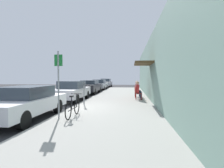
# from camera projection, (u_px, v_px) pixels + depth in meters

# --- Properties ---
(ground_plane) EXTENTS (60.00, 60.00, 0.00)m
(ground_plane) POSITION_uv_depth(u_px,v_px,m) (71.00, 109.00, 9.34)
(ground_plane) COLOR #2D2D30
(sidewalk_slab) EXTENTS (4.50, 32.00, 0.12)m
(sidewalk_slab) POSITION_uv_depth(u_px,v_px,m) (116.00, 103.00, 11.09)
(sidewalk_slab) COLOR #9E9B93
(sidewalk_slab) RESTS_ON ground_plane
(building_facade) EXTENTS (1.40, 32.00, 4.54)m
(building_facade) POSITION_uv_depth(u_px,v_px,m) (155.00, 68.00, 10.75)
(building_facade) COLOR gray
(building_facade) RESTS_ON ground_plane
(parked_car_0) EXTENTS (1.80, 4.40, 1.34)m
(parked_car_0) POSITION_uv_depth(u_px,v_px,m) (26.00, 102.00, 7.19)
(parked_car_0) COLOR silver
(parked_car_0) RESTS_ON ground_plane
(parked_car_1) EXTENTS (1.80, 4.40, 1.44)m
(parked_car_1) POSITION_uv_depth(u_px,v_px,m) (72.00, 91.00, 12.73)
(parked_car_1) COLOR #B7B7BC
(parked_car_1) RESTS_ON ground_plane
(parked_car_2) EXTENTS (1.80, 4.40, 1.39)m
(parked_car_2) POSITION_uv_depth(u_px,v_px,m) (90.00, 87.00, 18.25)
(parked_car_2) COLOR black
(parked_car_2) RESTS_ON ground_plane
(parked_car_3) EXTENTS (1.80, 4.40, 1.38)m
(parked_car_3) POSITION_uv_depth(u_px,v_px,m) (99.00, 84.00, 23.81)
(parked_car_3) COLOR #B7B7BC
(parked_car_3) RESTS_ON ground_plane
(parked_car_4) EXTENTS (1.80, 4.40, 1.43)m
(parked_car_4) POSITION_uv_depth(u_px,v_px,m) (106.00, 83.00, 30.06)
(parked_car_4) COLOR #B7B7BC
(parked_car_4) RESTS_ON ground_plane
(parking_meter) EXTENTS (0.12, 0.10, 1.32)m
(parking_meter) POSITION_uv_depth(u_px,v_px,m) (84.00, 91.00, 10.27)
(parking_meter) COLOR slate
(parking_meter) RESTS_ON sidewalk_slab
(street_sign) EXTENTS (0.32, 0.06, 2.60)m
(street_sign) POSITION_uv_depth(u_px,v_px,m) (58.00, 79.00, 6.77)
(street_sign) COLOR gray
(street_sign) RESTS_ON sidewalk_slab
(bicycle_0) EXTENTS (0.46, 1.71, 0.90)m
(bicycle_0) POSITION_uv_depth(u_px,v_px,m) (73.00, 108.00, 7.08)
(bicycle_0) COLOR black
(bicycle_0) RESTS_ON sidewalk_slab
(cafe_chair_0) EXTENTS (0.47, 0.47, 0.87)m
(cafe_chair_0) POSITION_uv_depth(u_px,v_px,m) (138.00, 93.00, 12.40)
(cafe_chair_0) COLOR maroon
(cafe_chair_0) RESTS_ON sidewalk_slab
(seated_patron_0) EXTENTS (0.45, 0.38, 1.29)m
(seated_patron_0) POSITION_uv_depth(u_px,v_px,m) (138.00, 90.00, 12.39)
(seated_patron_0) COLOR #232838
(seated_patron_0) RESTS_ON sidewalk_slab
(cafe_chair_1) EXTENTS (0.50, 0.50, 0.87)m
(cafe_chair_1) POSITION_uv_depth(u_px,v_px,m) (137.00, 92.00, 13.30)
(cafe_chair_1) COLOR maroon
(cafe_chair_1) RESTS_ON sidewalk_slab
(seated_patron_1) EXTENTS (0.46, 0.41, 1.29)m
(seated_patron_1) POSITION_uv_depth(u_px,v_px,m) (138.00, 89.00, 13.30)
(seated_patron_1) COLOR #232838
(seated_patron_1) RESTS_ON sidewalk_slab
(cafe_chair_2) EXTENTS (0.49, 0.49, 0.87)m
(cafe_chair_2) POSITION_uv_depth(u_px,v_px,m) (137.00, 90.00, 14.36)
(cafe_chair_2) COLOR maroon
(cafe_chair_2) RESTS_ON sidewalk_slab
(seated_patron_2) EXTENTS (0.46, 0.40, 1.29)m
(seated_patron_2) POSITION_uv_depth(u_px,v_px,m) (137.00, 88.00, 14.35)
(seated_patron_2) COLOR #232838
(seated_patron_2) RESTS_ON sidewalk_slab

